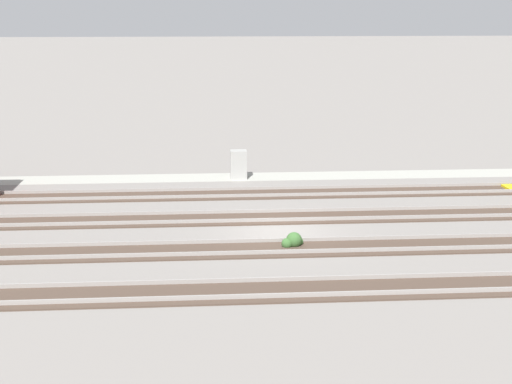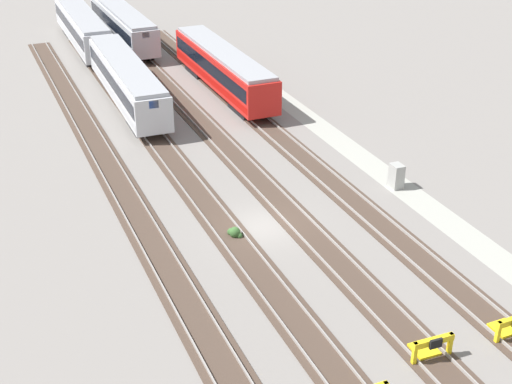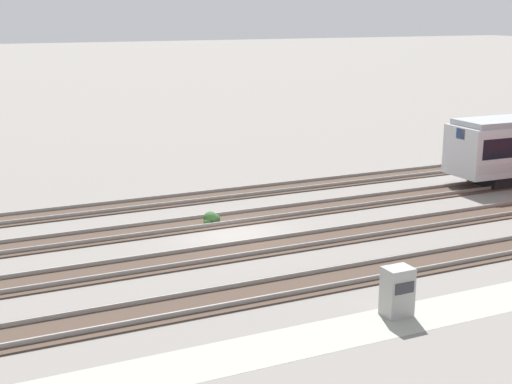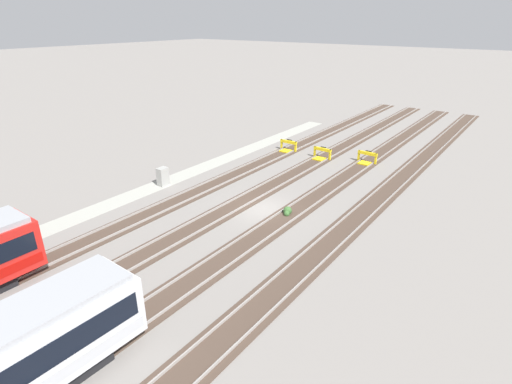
% 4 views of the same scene
% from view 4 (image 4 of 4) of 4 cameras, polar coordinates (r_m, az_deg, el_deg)
% --- Properties ---
extents(ground_plane, '(400.00, 400.00, 0.00)m').
position_cam_4_polar(ground_plane, '(30.66, 1.13, -2.48)').
color(ground_plane, gray).
extents(service_walkway, '(54.00, 2.00, 0.01)m').
position_cam_4_polar(service_walkway, '(37.04, -11.91, 1.73)').
color(service_walkway, '#9E9E93').
rests_on(service_walkway, ground).
extents(rail_track_nearest, '(90.00, 2.23, 0.21)m').
position_cam_4_polar(rail_track_nearest, '(34.41, -7.60, 0.40)').
color(rail_track_nearest, '#47382D').
rests_on(rail_track_nearest, ground).
extents(rail_track_near_inner, '(90.00, 2.24, 0.21)m').
position_cam_4_polar(rail_track_near_inner, '(31.80, -2.01, -1.40)').
color(rail_track_near_inner, '#47382D').
rests_on(rail_track_near_inner, ground).
extents(rail_track_middle, '(90.00, 2.24, 0.21)m').
position_cam_4_polar(rail_track_middle, '(29.58, 4.51, -3.48)').
color(rail_track_middle, '#47382D').
rests_on(rail_track_middle, ground).
extents(rail_track_far_inner, '(90.00, 2.23, 0.21)m').
position_cam_4_polar(rail_track_far_inner, '(27.85, 11.99, -5.79)').
color(rail_track_far_inner, '#47382D').
rests_on(rail_track_far_inner, ground).
extents(bumper_stop_nearest_track, '(1.36, 2.00, 1.22)m').
position_cam_4_polar(bumper_stop_nearest_track, '(44.22, 4.50, 6.47)').
color(bumper_stop_nearest_track, yellow).
rests_on(bumper_stop_nearest_track, ground).
extents(bumper_stop_near_inner_track, '(1.37, 2.01, 1.22)m').
position_cam_4_polar(bumper_stop_near_inner_track, '(42.05, 9.27, 5.32)').
color(bumper_stop_near_inner_track, yellow).
rests_on(bumper_stop_near_inner_track, ground).
extents(bumper_stop_middle_track, '(1.35, 2.00, 1.22)m').
position_cam_4_polar(bumper_stop_middle_track, '(41.74, 15.46, 4.63)').
color(bumper_stop_middle_track, yellow).
rests_on(bumper_stop_middle_track, ground).
extents(electrical_cabinet, '(0.90, 0.73, 1.60)m').
position_cam_4_polar(electrical_cabinet, '(35.71, -13.17, 2.16)').
color(electrical_cabinet, '#9E9E99').
rests_on(electrical_cabinet, ground).
extents(weed_clump, '(0.92, 0.70, 0.64)m').
position_cam_4_polar(weed_clump, '(29.87, 4.49, -2.77)').
color(weed_clump, '#38602D').
rests_on(weed_clump, ground).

